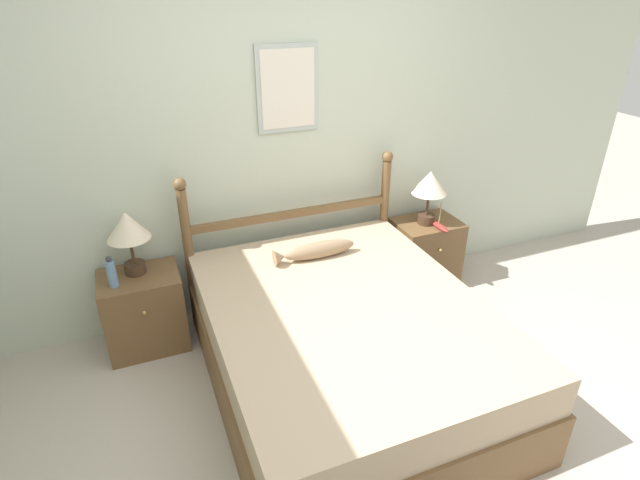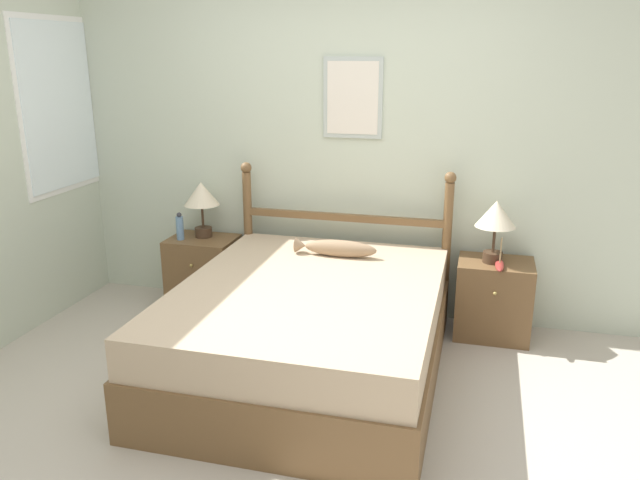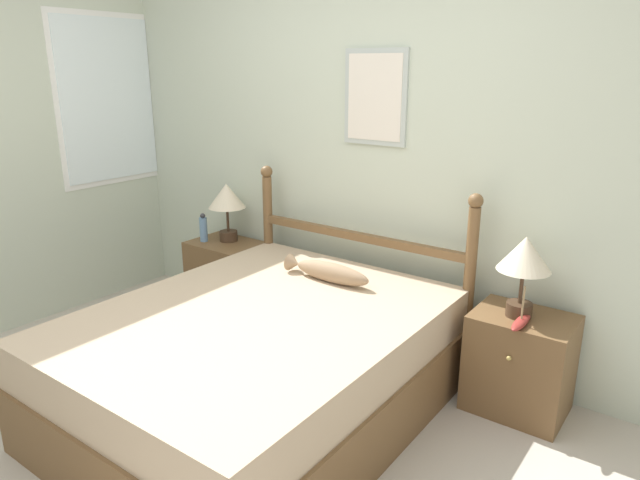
# 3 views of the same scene
# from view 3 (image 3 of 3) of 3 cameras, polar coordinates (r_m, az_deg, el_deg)

# --- Properties ---
(ground_plane) EXTENTS (16.00, 16.00, 0.00)m
(ground_plane) POSITION_cam_3_polar(r_m,az_deg,el_deg) (2.90, -15.03, -21.77)
(ground_plane) COLOR #B7AD9E
(wall_back) EXTENTS (6.40, 0.08, 2.55)m
(wall_back) POSITION_cam_3_polar(r_m,az_deg,el_deg) (3.62, 5.18, 8.78)
(wall_back) COLOR beige
(wall_back) RESTS_ON ground_plane
(bed) EXTENTS (1.56, 1.96, 0.59)m
(bed) POSITION_cam_3_polar(r_m,az_deg,el_deg) (3.08, -6.18, -12.26)
(bed) COLOR brown
(bed) RESTS_ON ground_plane
(headboard) EXTENTS (1.58, 0.08, 1.14)m
(headboard) POSITION_cam_3_polar(r_m,az_deg,el_deg) (3.63, 3.73, -1.57)
(headboard) COLOR brown
(headboard) RESTS_ON ground_plane
(nightstand_left) EXTENTS (0.51, 0.41, 0.55)m
(nightstand_left) POSITION_cam_3_polar(r_m,az_deg,el_deg) (4.34, -9.34, -3.67)
(nightstand_left) COLOR brown
(nightstand_left) RESTS_ON ground_plane
(nightstand_right) EXTENTS (0.51, 0.41, 0.55)m
(nightstand_right) POSITION_cam_3_polar(r_m,az_deg,el_deg) (3.29, 19.33, -11.55)
(nightstand_right) COLOR brown
(nightstand_right) RESTS_ON ground_plane
(table_lamp_left) EXTENTS (0.27, 0.27, 0.43)m
(table_lamp_left) POSITION_cam_3_polar(r_m,az_deg,el_deg) (4.21, -9.31, 4.03)
(table_lamp_left) COLOR #422D1E
(table_lamp_left) RESTS_ON nightstand_left
(table_lamp_right) EXTENTS (0.27, 0.27, 0.43)m
(table_lamp_right) POSITION_cam_3_polar(r_m,az_deg,el_deg) (3.05, 19.77, -1.78)
(table_lamp_right) COLOR #422D1E
(table_lamp_right) RESTS_ON nightstand_right
(bottle) EXTENTS (0.06, 0.06, 0.21)m
(bottle) POSITION_cam_3_polar(r_m,az_deg,el_deg) (4.28, -11.58, 1.14)
(bottle) COLOR #668CB2
(bottle) RESTS_ON nightstand_left
(model_boat) EXTENTS (0.06, 0.24, 0.21)m
(model_boat) POSITION_cam_3_polar(r_m,az_deg,el_deg) (3.05, 19.47, -7.68)
(model_boat) COLOR maroon
(model_boat) RESTS_ON nightstand_right
(fish_pillow) EXTENTS (0.57, 0.10, 0.12)m
(fish_pillow) POSITION_cam_3_polar(r_m,az_deg,el_deg) (3.33, 0.72, -3.16)
(fish_pillow) COLOR #997A5B
(fish_pillow) RESTS_ON bed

